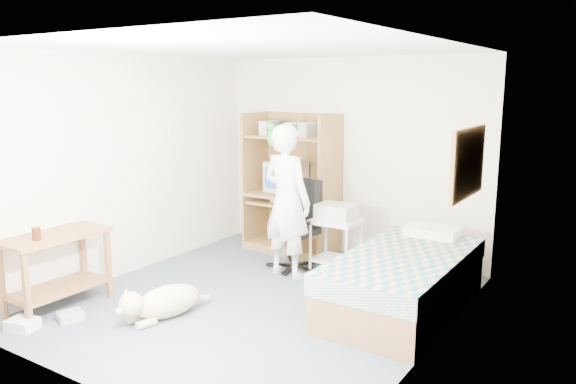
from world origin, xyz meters
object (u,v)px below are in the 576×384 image
object	(u,v)px
side_desk	(56,260)
office_chair	(298,237)
bed	(404,281)
person	(287,201)
printer_cart	(336,238)
computer_hutch	(293,189)
dog	(163,302)

from	to	relation	value
side_desk	office_chair	world-z (taller)	office_chair
bed	office_chair	distance (m)	1.62
person	printer_cart	world-z (taller)	person
office_chair	printer_cart	bearing A→B (deg)	18.66
computer_hutch	side_desk	world-z (taller)	computer_hutch
dog	office_chair	bearing A→B (deg)	96.66
computer_hutch	dog	bearing A→B (deg)	-85.82
bed	person	world-z (taller)	person
office_chair	side_desk	bearing A→B (deg)	-110.70
dog	printer_cart	distance (m)	2.18
computer_hutch	printer_cart	size ratio (longest dim) A/B	2.82
computer_hutch	office_chair	size ratio (longest dim) A/B	1.72
bed	person	bearing A→B (deg)	172.08
office_chair	person	xyz separation A→B (m)	(0.04, -0.31, 0.50)
side_desk	dog	distance (m)	1.15
office_chair	computer_hutch	bearing A→B (deg)	135.98
bed	office_chair	world-z (taller)	office_chair
computer_hutch	side_desk	distance (m)	3.08
bed	side_desk	bearing A→B (deg)	-147.50
side_desk	printer_cart	size ratio (longest dim) A/B	1.57
bed	side_desk	world-z (taller)	side_desk
person	computer_hutch	bearing A→B (deg)	-52.45
office_chair	printer_cart	distance (m)	0.47
bed	dog	xyz separation A→B (m)	(-1.81, -1.44, -0.13)
office_chair	dog	size ratio (longest dim) A/B	1.08
computer_hutch	dog	xyz separation A→B (m)	(0.19, -2.56, -0.66)
computer_hutch	printer_cart	distance (m)	1.14
bed	dog	world-z (taller)	bed
computer_hutch	bed	size ratio (longest dim) A/B	0.89
office_chair	dog	distance (m)	1.99
computer_hutch	printer_cart	xyz separation A→B (m)	(0.93, -0.53, -0.40)
bed	printer_cart	size ratio (longest dim) A/B	3.17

